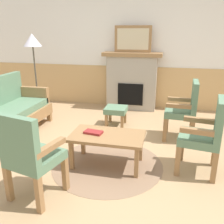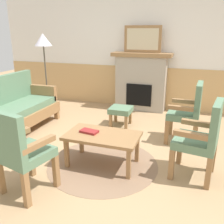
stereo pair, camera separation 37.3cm
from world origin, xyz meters
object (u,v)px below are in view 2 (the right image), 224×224
(fireplace, at_px, (141,81))
(coffee_table, at_px, (102,138))
(book_on_table, at_px, (89,131))
(armchair_near_fireplace, at_px, (189,110))
(framed_picture, at_px, (143,39))
(armchair_front_left, at_px, (20,149))
(couch, at_px, (13,110))
(floor_lamp_by_couch, at_px, (43,45))
(armchair_by_window_left, at_px, (202,137))
(footstool, at_px, (121,111))

(fireplace, relative_size, coffee_table, 1.35)
(book_on_table, bearing_deg, armchair_near_fireplace, 42.61)
(framed_picture, height_order, armchair_near_fireplace, framed_picture)
(fireplace, relative_size, armchair_front_left, 1.33)
(couch, xyz_separation_m, floor_lamp_by_couch, (-0.08, 1.20, 1.05))
(fireplace, distance_m, armchair_by_window_left, 2.81)
(couch, bearing_deg, armchair_front_left, -47.32)
(coffee_table, relative_size, floor_lamp_by_couch, 0.57)
(fireplace, bearing_deg, coffee_table, -88.32)
(coffee_table, xyz_separation_m, armchair_front_left, (-0.60, -0.86, 0.15))
(couch, relative_size, armchair_near_fireplace, 1.84)
(framed_picture, xyz_separation_m, couch, (-1.83, -2.05, -1.16))
(framed_picture, distance_m, armchair_near_fireplace, 2.11)
(framed_picture, xyz_separation_m, armchair_by_window_left, (1.30, -2.49, -1.02))
(fireplace, distance_m, armchair_front_left, 3.50)
(armchair_near_fireplace, bearing_deg, armchair_by_window_left, -78.92)
(couch, relative_size, footstool, 4.50)
(framed_picture, distance_m, coffee_table, 2.86)
(framed_picture, height_order, floor_lamp_by_couch, framed_picture)
(book_on_table, relative_size, armchair_front_left, 0.24)
(fireplace, xyz_separation_m, armchair_front_left, (-0.52, -3.46, -0.11))
(footstool, xyz_separation_m, armchair_by_window_left, (1.42, -1.36, 0.25))
(book_on_table, bearing_deg, footstool, 90.33)
(framed_picture, bearing_deg, footstool, -96.13)
(framed_picture, xyz_separation_m, floor_lamp_by_couch, (-1.90, -0.85, -0.11))
(fireplace, bearing_deg, armchair_near_fireplace, -53.48)
(framed_picture, xyz_separation_m, coffee_table, (0.08, -2.60, -1.17))
(armchair_by_window_left, relative_size, armchair_front_left, 1.00)
(coffee_table, bearing_deg, floor_lamp_by_couch, 138.42)
(couch, xyz_separation_m, armchair_front_left, (1.30, -1.41, 0.14))
(fireplace, height_order, book_on_table, fireplace)
(armchair_near_fireplace, distance_m, armchair_front_left, 2.56)
(armchair_by_window_left, bearing_deg, framed_picture, 117.49)
(coffee_table, height_order, floor_lamp_by_couch, floor_lamp_by_couch)
(armchair_near_fireplace, distance_m, floor_lamp_by_couch, 3.20)
(couch, distance_m, armchair_near_fireplace, 2.98)
(fireplace, xyz_separation_m, armchair_near_fireplace, (1.10, -1.49, -0.11))
(book_on_table, relative_size, armchair_near_fireplace, 0.24)
(coffee_table, distance_m, armchair_by_window_left, 1.24)
(armchair_front_left, bearing_deg, couch, 132.68)
(coffee_table, bearing_deg, armchair_near_fireplace, 47.48)
(armchair_by_window_left, distance_m, armchair_front_left, 2.06)
(framed_picture, height_order, armchair_by_window_left, framed_picture)
(book_on_table, distance_m, armchair_front_left, 0.96)
(couch, xyz_separation_m, coffee_table, (1.90, -0.55, -0.01))
(fireplace, height_order, footstool, fireplace)
(book_on_table, distance_m, floor_lamp_by_couch, 2.70)
(framed_picture, relative_size, footstool, 2.00)
(book_on_table, distance_m, armchair_by_window_left, 1.42)
(footstool, xyz_separation_m, armchair_front_left, (-0.40, -2.33, 0.25))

